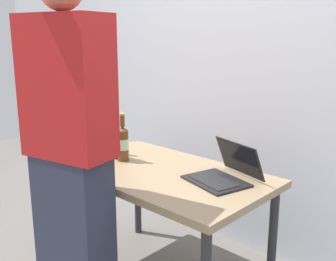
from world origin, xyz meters
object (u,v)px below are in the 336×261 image
beer_bottle_green (115,142)px  beer_bottle_dark (109,136)px  laptop (224,173)px  beer_bottle_amber (123,143)px  person_figure (71,153)px

beer_bottle_green → beer_bottle_dark: (-0.10, 0.04, 0.01)m
laptop → beer_bottle_amber: bearing=-167.8°
beer_bottle_green → beer_bottle_dark: 0.11m
laptop → person_figure: (-0.44, -0.68, 0.17)m
beer_bottle_amber → beer_bottle_green: bearing=179.5°
beer_bottle_green → person_figure: size_ratio=0.15×
beer_bottle_amber → laptop: bearing=12.2°
beer_bottle_amber → person_figure: person_figure is taller
beer_bottle_amber → beer_bottle_dark: beer_bottle_dark is taller
beer_bottle_green → beer_bottle_amber: beer_bottle_amber is taller
laptop → person_figure: 0.82m
beer_bottle_amber → person_figure: size_ratio=0.17×
person_figure → beer_bottle_dark: bearing=126.2°
laptop → beer_bottle_green: (-0.75, -0.14, 0.06)m
beer_bottle_green → beer_bottle_dark: size_ratio=0.87×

